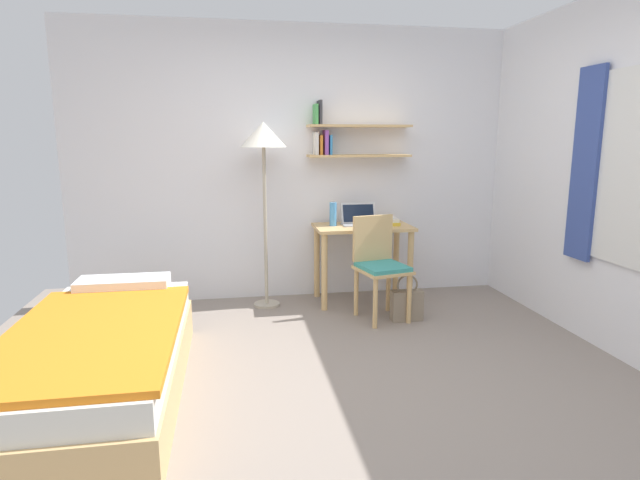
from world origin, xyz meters
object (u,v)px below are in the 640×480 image
at_px(desk, 363,242).
at_px(water_bottle, 333,214).
at_px(handbag, 407,304).
at_px(bed, 101,360).
at_px(desk_chair, 379,263).
at_px(book_stack, 389,221).
at_px(standing_lamp, 264,144).
at_px(laptop, 359,219).

distance_m(desk, water_bottle, 0.39).
distance_m(desk, handbag, 0.78).
height_order(bed, desk_chair, desk_chair).
xyz_separation_m(water_bottle, book_stack, (0.54, -0.01, -0.08)).
relative_size(standing_lamp, laptop, 4.98).
distance_m(bed, desk_chair, 2.35).
height_order(standing_lamp, book_stack, standing_lamp).
bearing_deg(bed, standing_lamp, 55.35).
xyz_separation_m(standing_lamp, water_bottle, (0.64, 0.03, -0.65)).
bearing_deg(handbag, book_stack, 88.23).
bearing_deg(laptop, book_stack, -7.76).
height_order(desk, laptop, laptop).
bearing_deg(bed, desk, 38.20).
bearing_deg(handbag, desk_chair, 149.74).
distance_m(standing_lamp, laptop, 1.15).
bearing_deg(book_stack, water_bottle, 179.14).
distance_m(bed, handbag, 2.48).
relative_size(laptop, water_bottle, 1.52).
relative_size(bed, book_stack, 8.10).
relative_size(desk, water_bottle, 4.07).
xyz_separation_m(desk_chair, standing_lamp, (-0.95, 0.48, 1.01)).
distance_m(desk, standing_lamp, 1.30).
relative_size(desk, desk_chair, 1.02).
bearing_deg(standing_lamp, bed, -124.65).
distance_m(bed, book_stack, 2.85).
height_order(desk_chair, water_bottle, water_bottle).
distance_m(water_bottle, handbag, 1.09).
height_order(desk, standing_lamp, standing_lamp).
distance_m(desk_chair, water_bottle, 0.70).
xyz_separation_m(bed, standing_lamp, (1.11, 1.60, 1.26)).
bearing_deg(book_stack, desk, -174.33).
distance_m(laptop, water_bottle, 0.27).
bearing_deg(water_bottle, desk_chair, -58.89).
bearing_deg(water_bottle, handbag, -50.60).
xyz_separation_m(desk, book_stack, (0.26, 0.03, 0.19)).
height_order(standing_lamp, laptop, standing_lamp).
distance_m(bed, desk, 2.60).
height_order(standing_lamp, handbag, standing_lamp).
relative_size(book_stack, handbag, 0.61).
relative_size(desk, handbag, 2.23).
distance_m(water_bottle, book_stack, 0.55).
relative_size(desk_chair, book_stack, 3.58).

